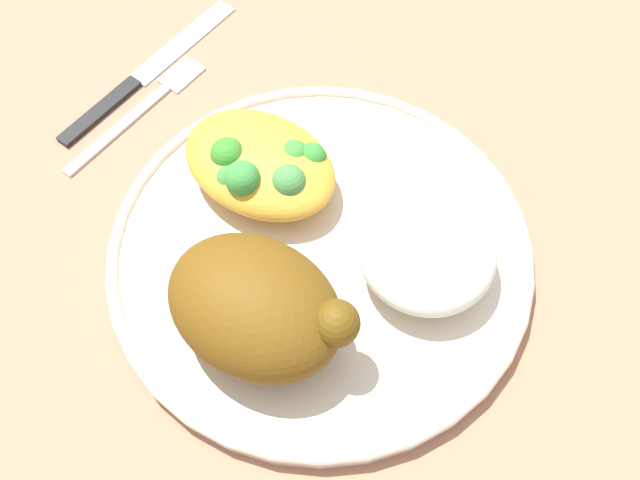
{
  "coord_description": "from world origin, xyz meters",
  "views": [
    {
      "loc": [
        0.14,
        -0.21,
        0.47
      ],
      "look_at": [
        0.0,
        0.0,
        0.03
      ],
      "focal_mm": 42.8,
      "sensor_mm": 36.0,
      "label": 1
    }
  ],
  "objects_px": {
    "roasted_chicken": "(259,308)",
    "fork": "(142,107)",
    "knife": "(135,80)",
    "plate": "(320,253)",
    "rice_pile": "(427,253)",
    "mac_cheese_with_broccoli": "(260,164)"
  },
  "relations": [
    {
      "from": "roasted_chicken",
      "to": "fork",
      "type": "relative_size",
      "value": 0.84
    },
    {
      "from": "fork",
      "to": "knife",
      "type": "bearing_deg",
      "value": 142.09
    },
    {
      "from": "plate",
      "to": "rice_pile",
      "type": "bearing_deg",
      "value": 21.11
    },
    {
      "from": "plate",
      "to": "fork",
      "type": "distance_m",
      "value": 0.19
    },
    {
      "from": "knife",
      "to": "mac_cheese_with_broccoli",
      "type": "bearing_deg",
      "value": -11.04
    },
    {
      "from": "roasted_chicken",
      "to": "fork",
      "type": "bearing_deg",
      "value": 151.54
    },
    {
      "from": "rice_pile",
      "to": "fork",
      "type": "height_order",
      "value": "rice_pile"
    },
    {
      "from": "rice_pile",
      "to": "knife",
      "type": "xyz_separation_m",
      "value": [
        -0.28,
        0.03,
        -0.03
      ]
    },
    {
      "from": "fork",
      "to": "knife",
      "type": "height_order",
      "value": "knife"
    },
    {
      "from": "roasted_chicken",
      "to": "rice_pile",
      "type": "xyz_separation_m",
      "value": [
        0.06,
        0.1,
        -0.01
      ]
    },
    {
      "from": "plate",
      "to": "knife",
      "type": "distance_m",
      "value": 0.22
    },
    {
      "from": "roasted_chicken",
      "to": "knife",
      "type": "xyz_separation_m",
      "value": [
        -0.22,
        0.12,
        -0.05
      ]
    },
    {
      "from": "rice_pile",
      "to": "fork",
      "type": "xyz_separation_m",
      "value": [
        -0.26,
        0.01,
        -0.03
      ]
    },
    {
      "from": "plate",
      "to": "rice_pile",
      "type": "distance_m",
      "value": 0.08
    },
    {
      "from": "mac_cheese_with_broccoli",
      "to": "knife",
      "type": "xyz_separation_m",
      "value": [
        -0.15,
        0.03,
        -0.03
      ]
    },
    {
      "from": "mac_cheese_with_broccoli",
      "to": "rice_pile",
      "type": "bearing_deg",
      "value": 1.12
    },
    {
      "from": "knife",
      "to": "plate",
      "type": "bearing_deg",
      "value": -13.68
    },
    {
      "from": "roasted_chicken",
      "to": "rice_pile",
      "type": "height_order",
      "value": "roasted_chicken"
    },
    {
      "from": "roasted_chicken",
      "to": "fork",
      "type": "xyz_separation_m",
      "value": [
        -0.19,
        0.11,
        -0.05
      ]
    },
    {
      "from": "roasted_chicken",
      "to": "mac_cheese_with_broccoli",
      "type": "relative_size",
      "value": 1.05
    },
    {
      "from": "mac_cheese_with_broccoli",
      "to": "roasted_chicken",
      "type": "bearing_deg",
      "value": -53.97
    },
    {
      "from": "fork",
      "to": "knife",
      "type": "xyz_separation_m",
      "value": [
        -0.02,
        0.02,
        0.0
      ]
    }
  ]
}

